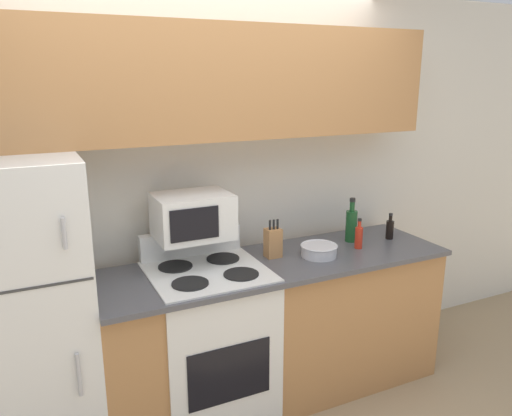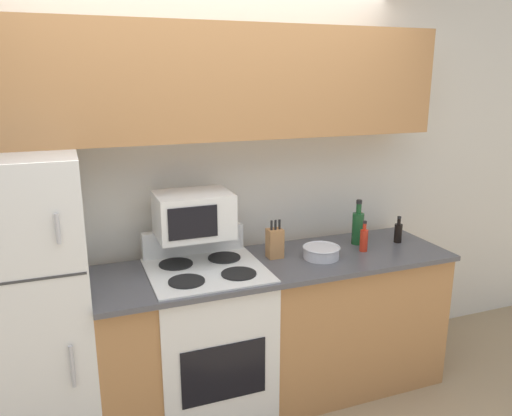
{
  "view_description": "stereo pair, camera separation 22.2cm",
  "coord_description": "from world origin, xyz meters",
  "views": [
    {
      "loc": [
        -1.02,
        -2.22,
        2.01
      ],
      "look_at": [
        0.17,
        0.28,
        1.27
      ],
      "focal_mm": 35.0,
      "sensor_mm": 36.0,
      "label": 1
    },
    {
      "loc": [
        -0.82,
        -2.3,
        2.01
      ],
      "look_at": [
        0.17,
        0.28,
        1.27
      ],
      "focal_mm": 35.0,
      "sensor_mm": 36.0,
      "label": 2
    }
  ],
  "objects": [
    {
      "name": "bottle_wine_green",
      "position": [
        0.94,
        0.4,
        1.04
      ],
      "size": [
        0.08,
        0.08,
        0.3
      ],
      "color": "#194C23",
      "rests_on": "lower_cabinets"
    },
    {
      "name": "lower_cabinets",
      "position": [
        0.32,
        0.31,
        0.46
      ],
      "size": [
        2.18,
        0.66,
        0.92
      ],
      "color": "#B27A47",
      "rests_on": "ground_plane"
    },
    {
      "name": "wall_back",
      "position": [
        0.0,
        0.74,
        1.27
      ],
      "size": [
        8.0,
        0.05,
        2.55
      ],
      "color": "silver",
      "rests_on": "ground_plane"
    },
    {
      "name": "bowl",
      "position": [
        0.59,
        0.24,
        0.96
      ],
      "size": [
        0.23,
        0.23,
        0.07
      ],
      "color": "silver",
      "rests_on": "lower_cabinets"
    },
    {
      "name": "microwave",
      "position": [
        -0.16,
        0.43,
        1.23
      ],
      "size": [
        0.43,
        0.33,
        0.26
      ],
      "color": "white",
      "rests_on": "stove"
    },
    {
      "name": "refrigerator",
      "position": [
        -1.09,
        0.35,
        0.82
      ],
      "size": [
        0.64,
        0.73,
        1.65
      ],
      "color": "white",
      "rests_on": "ground_plane"
    },
    {
      "name": "bottle_soy_sauce",
      "position": [
        1.21,
        0.33,
        0.99
      ],
      "size": [
        0.05,
        0.05,
        0.18
      ],
      "color": "black",
      "rests_on": "lower_cabinets"
    },
    {
      "name": "knife_block",
      "position": [
        0.32,
        0.36,
        1.02
      ],
      "size": [
        0.09,
        0.08,
        0.24
      ],
      "color": "#B27A47",
      "rests_on": "lower_cabinets"
    },
    {
      "name": "stove",
      "position": [
        -0.13,
        0.3,
        0.48
      ],
      "size": [
        0.66,
        0.64,
        1.09
      ],
      "color": "white",
      "rests_on": "ground_plane"
    },
    {
      "name": "upper_cabinets",
      "position": [
        0.0,
        0.54,
        1.97
      ],
      "size": [
        2.82,
        0.34,
        0.64
      ],
      "color": "#B27A47",
      "rests_on": "refrigerator"
    },
    {
      "name": "bottle_hot_sauce",
      "position": [
        0.9,
        0.26,
        1.0
      ],
      "size": [
        0.05,
        0.05,
        0.2
      ],
      "color": "red",
      "rests_on": "lower_cabinets"
    }
  ]
}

